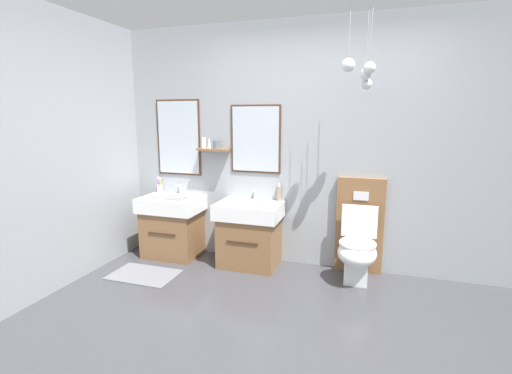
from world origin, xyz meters
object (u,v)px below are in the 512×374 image
soap_dispenser (279,193)px  vanity_sink_right (250,232)px  toothbrush_cup (160,188)px  toilet (358,242)px  folded_hand_towel (241,204)px  vanity_sink_left (173,225)px

soap_dispenser → vanity_sink_right: bearing=-145.6°
toothbrush_cup → vanity_sink_right: bearing=-8.4°
toilet → toothbrush_cup: 2.39m
toilet → soap_dispenser: size_ratio=5.08×
toilet → toothbrush_cup: (-2.35, 0.16, 0.38)m
vanity_sink_right → toilet: 1.14m
toilet → toothbrush_cup: toilet is taller
toilet → soap_dispenser: toilet is taller
toothbrush_cup → soap_dispenser: 1.49m
soap_dispenser → folded_hand_towel: (-0.32, -0.35, -0.06)m
toothbrush_cup → folded_hand_towel: (1.17, -0.34, -0.03)m
vanity_sink_right → folded_hand_towel: (-0.04, -0.16, 0.35)m
folded_hand_towel → soap_dispenser: bearing=47.6°
vanity_sink_left → soap_dispenser: 1.30m
toilet → folded_hand_towel: bearing=-171.6°
toothbrush_cup → folded_hand_towel: toothbrush_cup is taller
soap_dispenser → toothbrush_cup: bearing=-179.6°
vanity_sink_right → toothbrush_cup: bearing=171.6°
vanity_sink_left → vanity_sink_right: same height
folded_hand_towel → toothbrush_cup: bearing=164.0°
toilet → toothbrush_cup: size_ratio=5.16×
vanity_sink_right → folded_hand_towel: bearing=-104.3°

